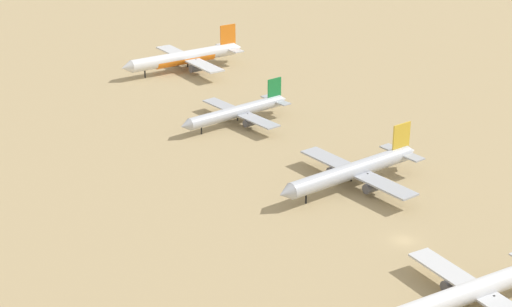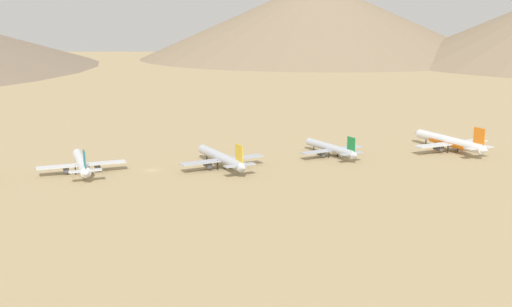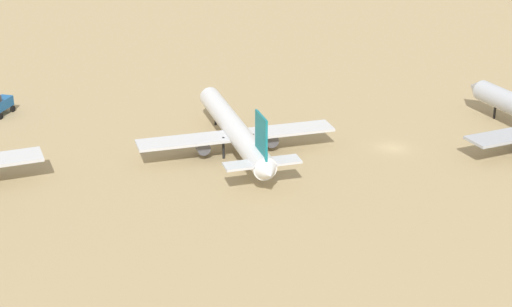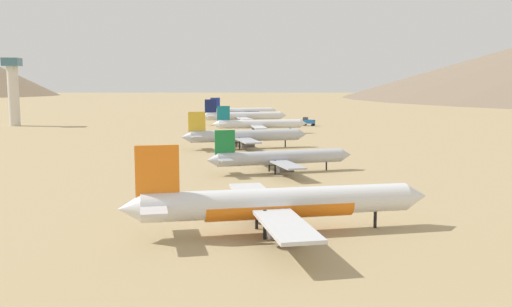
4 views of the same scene
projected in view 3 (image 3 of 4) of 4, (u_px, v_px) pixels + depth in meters
name	position (u px, v px, depth m)	size (l,w,h in m)	color
ground_plane	(392.00, 148.00, 124.15)	(1800.00, 1800.00, 0.00)	tan
parked_jet_3	(235.00, 130.00, 121.11)	(37.14, 30.13, 10.72)	silver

